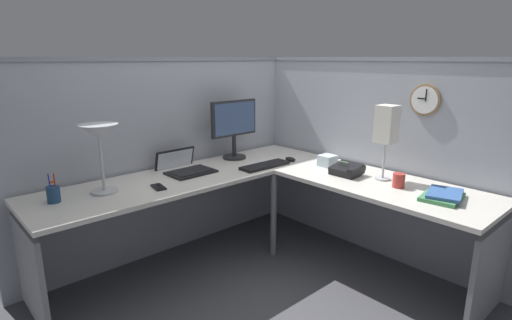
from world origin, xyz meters
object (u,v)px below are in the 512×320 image
object	(u,v)px
laptop	(184,168)
desk_lamp_dome	(99,137)
monitor	(234,125)
coffee_mug	(399,180)
wall_clock	(425,100)
tissue_box	(327,161)
office_phone	(347,170)
desk_lamp_paper	(387,126)
pen_cup	(53,194)
book_stack	(443,196)
cell_phone	(158,187)
computer_mouse	(290,159)
keyboard	(265,165)

from	to	relation	value
laptop	desk_lamp_dome	xyz separation A→B (m)	(-0.65, -0.09, 0.34)
desk_lamp_dome	monitor	bearing A→B (deg)	6.34
coffee_mug	wall_clock	distance (m)	0.62
monitor	tissue_box	world-z (taller)	monitor
office_phone	desk_lamp_paper	world-z (taller)	desk_lamp_paper
pen_cup	coffee_mug	world-z (taller)	pen_cup
monitor	pen_cup	world-z (taller)	monitor
pen_cup	book_stack	distance (m)	2.37
laptop	book_stack	xyz separation A→B (m)	(0.85, -1.61, -0.00)
cell_phone	desk_lamp_paper	size ratio (longest dim) A/B	0.27
wall_clock	desk_lamp_dome	bearing A→B (deg)	147.47
coffee_mug	computer_mouse	bearing A→B (deg)	91.71
laptop	desk_lamp_dome	world-z (taller)	desk_lamp_dome
keyboard	office_phone	distance (m)	0.65
keyboard	tissue_box	size ratio (longest dim) A/B	3.58
desk_lamp_dome	wall_clock	world-z (taller)	wall_clock
monitor	tissue_box	distance (m)	0.84
keyboard	cell_phone	distance (m)	0.90
office_phone	coffee_mug	distance (m)	0.40
desk_lamp_dome	office_phone	world-z (taller)	desk_lamp_dome
book_stack	wall_clock	world-z (taller)	wall_clock
laptop	tissue_box	distance (m)	1.14
pen_cup	cell_phone	bearing A→B (deg)	-16.18
book_stack	desk_lamp_paper	bearing A→B (deg)	79.29
computer_mouse	book_stack	world-z (taller)	book_stack
monitor	book_stack	distance (m)	1.70
pen_cup	wall_clock	size ratio (longest dim) A/B	0.82
computer_mouse	monitor	bearing A→B (deg)	126.28
wall_clock	pen_cup	bearing A→B (deg)	150.72
pen_cup	book_stack	xyz separation A→B (m)	(1.80, -1.54, -0.03)
monitor	computer_mouse	distance (m)	0.56
computer_mouse	desk_lamp_paper	world-z (taller)	desk_lamp_paper
monitor	pen_cup	distance (m)	1.51
office_phone	monitor	bearing A→B (deg)	107.55
pen_cup	tissue_box	distance (m)	1.97
cell_phone	computer_mouse	bearing A→B (deg)	4.55
keyboard	book_stack	size ratio (longest dim) A/B	1.34
computer_mouse	tissue_box	size ratio (longest dim) A/B	0.87
desk_lamp_dome	coffee_mug	distance (m)	1.97
computer_mouse	wall_clock	size ratio (longest dim) A/B	0.47
cell_phone	tissue_box	xyz separation A→B (m)	(1.28, -0.42, 0.04)
desk_lamp_paper	tissue_box	distance (m)	0.59
book_stack	coffee_mug	distance (m)	0.30
laptop	coffee_mug	xyz separation A→B (m)	(0.85, -1.31, 0.02)
keyboard	desk_lamp_dome	bearing A→B (deg)	169.32
monitor	desk_lamp_paper	size ratio (longest dim) A/B	0.94
cell_phone	wall_clock	xyz separation A→B (m)	(1.55, -1.03, 0.55)
keyboard	coffee_mug	bearing A→B (deg)	-71.38
office_phone	laptop	bearing A→B (deg)	132.50
laptop	wall_clock	size ratio (longest dim) A/B	1.76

